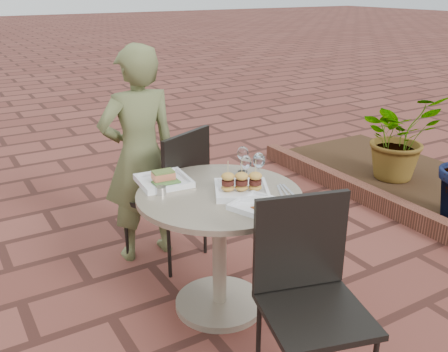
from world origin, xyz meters
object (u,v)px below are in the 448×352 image
diner (140,156)px  plate_tuna (259,205)px  chair_far (175,186)px  plate_salmon (164,180)px  cafe_table (219,233)px  plate_sliders (242,186)px  chair_near (308,283)px

diner → plate_tuna: bearing=101.2°
chair_far → plate_salmon: chair_far is taller
chair_far → cafe_table: bearing=64.2°
cafe_table → chair_far: bearing=88.4°
chair_far → plate_salmon: (-0.22, -0.33, 0.20)m
diner → plate_sliders: 0.90m
chair_near → diner: (-0.17, 1.52, 0.18)m
diner → plate_salmon: size_ratio=4.87×
plate_sliders → plate_tuna: plate_sliders is taller
plate_salmon → plate_sliders: bearing=-48.1°
chair_near → cafe_table: bearing=108.8°
chair_near → plate_sliders: (0.07, 0.65, 0.22)m
cafe_table → chair_far: size_ratio=0.97×
diner → plate_salmon: bearing=83.2°
chair_near → diner: diner is taller
chair_far → diner: diner is taller
plate_salmon → plate_sliders: 0.46m
plate_salmon → plate_tuna: (0.27, -0.55, -0.01)m
cafe_table → chair_near: bearing=-87.2°
cafe_table → chair_near: size_ratio=0.97×
cafe_table → diner: 0.85m
cafe_table → plate_tuna: (0.07, -0.28, 0.26)m
chair_near → plate_salmon: bearing=119.5°
plate_salmon → plate_sliders: size_ratio=0.78×
cafe_table → chair_near: (0.03, -0.72, 0.07)m
chair_near → plate_salmon: 1.04m
chair_near → plate_tuna: chair_near is taller
cafe_table → diner: (-0.13, 0.81, 0.24)m
diner → plate_salmon: (-0.07, -0.53, 0.03)m
chair_near → plate_sliders: bearing=100.2°
plate_tuna → diner: bearing=100.7°
chair_far → diner: (-0.15, 0.21, 0.18)m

